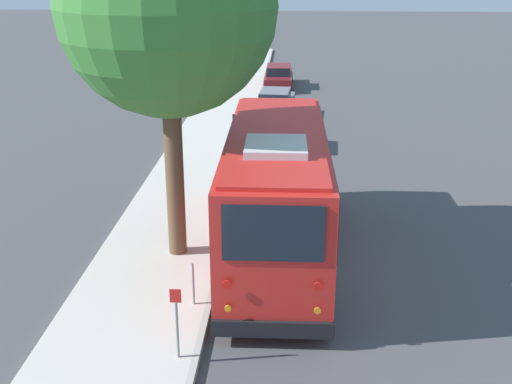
{
  "coord_description": "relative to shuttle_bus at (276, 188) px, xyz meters",
  "views": [
    {
      "loc": [
        -14.47,
        0.1,
        7.57
      ],
      "look_at": [
        2.38,
        1.07,
        1.3
      ],
      "focal_mm": 45.0,
      "sensor_mm": 36.0,
      "label": 1
    }
  ],
  "objects": [
    {
      "name": "fire_hydrant",
      "position": [
        5.65,
        1.76,
        -1.37
      ],
      "size": [
        0.22,
        0.22,
        0.81
      ],
      "color": "gold",
      "rests_on": "sidewalk_slab"
    },
    {
      "name": "parked_sedan_maroon",
      "position": [
        23.22,
        0.5,
        -1.3
      ],
      "size": [
        4.66,
        1.69,
        1.32
      ],
      "rotation": [
        0.0,
        0.0,
        -0.0
      ],
      "color": "maroon",
      "rests_on": "ground"
    },
    {
      "name": "sign_post_far",
      "position": [
        -2.91,
        1.76,
        -1.26
      ],
      "size": [
        0.06,
        0.06,
        1.02
      ],
      "color": "gray",
      "rests_on": "sidewalk_slab"
    },
    {
      "name": "ground_plane",
      "position": [
        -1.05,
        -0.47,
        -1.92
      ],
      "size": [
        160.0,
        160.0,
        0.0
      ],
      "primitive_type": "plane",
      "color": "#474749"
    },
    {
      "name": "shuttle_bus",
      "position": [
        0.0,
        0.0,
        0.0
      ],
      "size": [
        8.9,
        2.83,
        3.57
      ],
      "rotation": [
        0.0,
        0.0,
        0.01
      ],
      "color": "red",
      "rests_on": "ground"
    },
    {
      "name": "curb_strip",
      "position": [
        -1.05,
        1.43,
        -1.84
      ],
      "size": [
        80.0,
        0.14,
        0.15
      ],
      "primitive_type": "cube",
      "color": "#AAA69D",
      "rests_on": "ground"
    },
    {
      "name": "parked_sedan_gray",
      "position": [
        15.88,
        0.48,
        -1.32
      ],
      "size": [
        4.61,
        1.97,
        1.28
      ],
      "rotation": [
        0.0,
        0.0,
        -0.07
      ],
      "color": "slate",
      "rests_on": "ground"
    },
    {
      "name": "sidewalk_slab",
      "position": [
        -1.05,
        3.11,
        -1.84
      ],
      "size": [
        80.0,
        3.22,
        0.15
      ],
      "primitive_type": "cube",
      "color": "beige",
      "rests_on": "ground"
    },
    {
      "name": "sign_post_near",
      "position": [
        -4.96,
        1.76,
        -0.99
      ],
      "size": [
        0.06,
        0.22,
        1.5
      ],
      "color": "gray",
      "rests_on": "sidewalk_slab"
    },
    {
      "name": "parked_sedan_silver",
      "position": [
        10.09,
        0.17,
        -1.31
      ],
      "size": [
        4.62,
        1.88,
        1.31
      ],
      "rotation": [
        0.0,
        0.0,
        -0.06
      ],
      "color": "#A8AAAF",
      "rests_on": "ground"
    }
  ]
}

